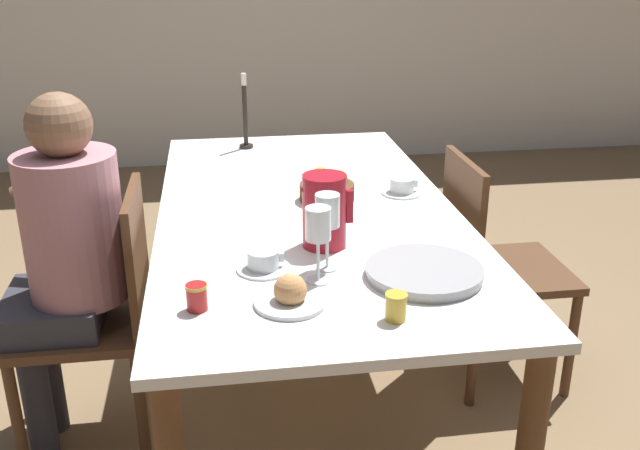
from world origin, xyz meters
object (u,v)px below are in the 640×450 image
object	(u,v)px
person_seated	(65,249)
teacup_near_person	(263,262)
serving_tray	(424,272)
fruit_bowl	(327,189)
candlestick_tall	(245,119)
jam_jar_amber	(197,296)
teacup_across	(402,187)
wine_glass_juice	(318,228)
red_pitcher	(324,211)
chair_person_side	(102,312)
wine_glass_water	(327,214)
jam_jar_red	(396,306)
chair_opposite	(492,263)
bread_plate	(290,295)

from	to	relation	value
person_seated	teacup_near_person	world-z (taller)	person_seated
serving_tray	fruit_bowl	world-z (taller)	fruit_bowl
candlestick_tall	jam_jar_amber	bearing A→B (deg)	-97.69
teacup_near_person	teacup_across	distance (m)	0.78
serving_tray	person_seated	bearing A→B (deg)	157.37
wine_glass_juice	red_pitcher	bearing A→B (deg)	77.27
teacup_near_person	teacup_across	size ratio (longest dim) A/B	1.00
red_pitcher	teacup_across	distance (m)	0.55
chair_person_side	teacup_near_person	bearing A→B (deg)	-122.22
chair_person_side	wine_glass_water	world-z (taller)	wine_glass_water
teacup_across	chair_person_side	bearing A→B (deg)	-166.75
chair_person_side	teacup_across	size ratio (longest dim) A/B	5.87
red_pitcher	jam_jar_red	bearing A→B (deg)	-77.83
wine_glass_water	jam_jar_red	world-z (taller)	wine_glass_water
jam_jar_amber	candlestick_tall	size ratio (longest dim) A/B	0.21
jam_jar_red	fruit_bowl	bearing A→B (deg)	91.94
candlestick_tall	jam_jar_red	bearing A→B (deg)	-80.20
red_pitcher	wine_glass_juice	world-z (taller)	red_pitcher
person_seated	teacup_near_person	xyz separation A→B (m)	(0.59, -0.31, 0.06)
jam_jar_red	fruit_bowl	world-z (taller)	fruit_bowl
person_seated	chair_opposite	bearing A→B (deg)	-83.11
jam_jar_amber	serving_tray	bearing A→B (deg)	8.81
red_pitcher	teacup_across	bearing A→B (deg)	50.59
jam_jar_amber	candlestick_tall	world-z (taller)	candlestick_tall
chair_person_side	chair_opposite	xyz separation A→B (m)	(1.37, 0.17, 0.00)
wine_glass_water	teacup_near_person	size ratio (longest dim) A/B	1.45
person_seated	jam_jar_red	world-z (taller)	person_seated
fruit_bowl	chair_opposite	bearing A→B (deg)	-4.22
wine_glass_juice	fruit_bowl	bearing A→B (deg)	78.80
wine_glass_juice	jam_jar_amber	distance (m)	0.35
jam_jar_red	chair_person_side	bearing A→B (deg)	141.07
person_seated	wine_glass_water	xyz separation A→B (m)	(0.76, -0.33, 0.20)
red_pitcher	candlestick_tall	bearing A→B (deg)	98.80
person_seated	wine_glass_juice	distance (m)	0.85
chair_opposite	fruit_bowl	bearing A→B (deg)	-94.22
chair_opposite	person_seated	xyz separation A→B (m)	(-1.46, -0.18, 0.23)
wine_glass_juice	serving_tray	xyz separation A→B (m)	(0.29, -0.02, -0.14)
candlestick_tall	bread_plate	bearing A→B (deg)	-88.74
chair_person_side	wine_glass_juice	bearing A→B (deg)	-122.72
wine_glass_juice	fruit_bowl	size ratio (longest dim) A/B	1.10
person_seated	serving_tray	bearing A→B (deg)	-112.63
person_seated	teacup_near_person	bearing A→B (deg)	-117.87
serving_tray	jam_jar_red	bearing A→B (deg)	-121.90
teacup_near_person	red_pitcher	bearing A→B (deg)	36.22
bread_plate	jam_jar_red	bearing A→B (deg)	-25.41
red_pitcher	chair_person_side	bearing A→B (deg)	165.68
chair_opposite	wine_glass_juice	bearing A→B (deg)	-51.59
wine_glass_juice	teacup_near_person	world-z (taller)	wine_glass_juice
wine_glass_water	serving_tray	size ratio (longest dim) A/B	0.68
person_seated	fruit_bowl	xyz separation A→B (m)	(0.85, 0.22, 0.08)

